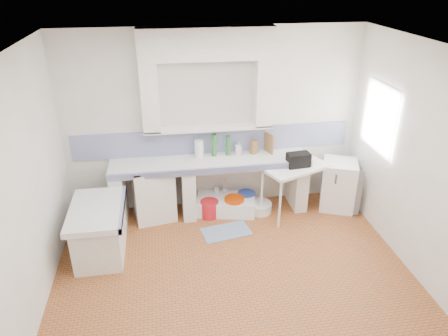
{
  "coord_description": "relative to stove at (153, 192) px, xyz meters",
  "views": [
    {
      "loc": [
        -0.77,
        -3.94,
        3.55
      ],
      "look_at": [
        0.0,
        1.0,
        1.1
      ],
      "focal_mm": 33.45,
      "sensor_mm": 36.0,
      "label": 1
    }
  ],
  "objects": [
    {
      "name": "floor",
      "position": [
        0.99,
        -1.71,
        -0.42
      ],
      "size": [
        4.5,
        4.5,
        0.0
      ],
      "primitive_type": "plane",
      "color": "#A25628",
      "rests_on": "ground"
    },
    {
      "name": "ceiling",
      "position": [
        0.99,
        -1.71,
        2.38
      ],
      "size": [
        4.5,
        4.5,
        0.0
      ],
      "primitive_type": "plane",
      "rotation": [
        3.14,
        0.0,
        0.0
      ],
      "color": "white",
      "rests_on": "ground"
    },
    {
      "name": "wall_back",
      "position": [
        0.99,
        0.29,
        0.98
      ],
      "size": [
        4.5,
        0.0,
        4.5
      ],
      "primitive_type": "plane",
      "rotation": [
        1.57,
        0.0,
        0.0
      ],
      "color": "white",
      "rests_on": "ground"
    },
    {
      "name": "wall_front",
      "position": [
        0.99,
        -3.71,
        0.98
      ],
      "size": [
        4.5,
        0.0,
        4.5
      ],
      "primitive_type": "plane",
      "rotation": [
        -1.57,
        0.0,
        0.0
      ],
      "color": "white",
      "rests_on": "ground"
    },
    {
      "name": "wall_left",
      "position": [
        -1.26,
        -1.71,
        0.98
      ],
      "size": [
        0.0,
        4.5,
        4.5
      ],
      "primitive_type": "plane",
      "rotation": [
        1.57,
        0.0,
        1.57
      ],
      "color": "white",
      "rests_on": "ground"
    },
    {
      "name": "wall_right",
      "position": [
        3.24,
        -1.71,
        0.98
      ],
      "size": [
        0.0,
        4.5,
        4.5
      ],
      "primitive_type": "plane",
      "rotation": [
        1.57,
        0.0,
        -1.57
      ],
      "color": "white",
      "rests_on": "ground"
    },
    {
      "name": "alcove_mass",
      "position": [
        0.89,
        0.17,
        2.15
      ],
      "size": [
        1.9,
        0.25,
        0.45
      ],
      "primitive_type": "cube",
      "color": "white",
      "rests_on": "ground"
    },
    {
      "name": "window_frame",
      "position": [
        3.41,
        -0.51,
        1.18
      ],
      "size": [
        0.35,
        0.86,
        1.06
      ],
      "primitive_type": "cube",
      "color": "#362311",
      "rests_on": "ground"
    },
    {
      "name": "lace_valance",
      "position": [
        3.27,
        -0.51,
        1.56
      ],
      "size": [
        0.01,
        0.84,
        0.24
      ],
      "primitive_type": "cube",
      "color": "white",
      "rests_on": "ground"
    },
    {
      "name": "counter_slab",
      "position": [
        0.89,
        -0.01,
        0.44
      ],
      "size": [
        3.0,
        0.6,
        0.08
      ],
      "primitive_type": "cube",
      "color": "white",
      "rests_on": "ground"
    },
    {
      "name": "counter_lip",
      "position": [
        0.89,
        -0.29,
        0.44
      ],
      "size": [
        3.0,
        0.04,
        0.1
      ],
      "primitive_type": "cube",
      "color": "navy",
      "rests_on": "ground"
    },
    {
      "name": "counter_pier_left",
      "position": [
        -0.51,
        -0.01,
        -0.01
      ],
      "size": [
        0.2,
        0.55,
        0.82
      ],
      "primitive_type": "cube",
      "color": "white",
      "rests_on": "ground"
    },
    {
      "name": "counter_pier_mid",
      "position": [
        0.54,
        -0.01,
        -0.01
      ],
      "size": [
        0.2,
        0.55,
        0.82
      ],
      "primitive_type": "cube",
      "color": "white",
      "rests_on": "ground"
    },
    {
      "name": "counter_pier_right",
      "position": [
        2.29,
        -0.01,
        -0.01
      ],
      "size": [
        0.2,
        0.55,
        0.82
      ],
      "primitive_type": "cube",
      "color": "white",
      "rests_on": "ground"
    },
    {
      "name": "peninsula_top",
      "position": [
        -0.71,
        -0.81,
        0.24
      ],
      "size": [
        0.7,
        1.1,
        0.08
      ],
      "primitive_type": "cube",
      "color": "white",
      "rests_on": "ground"
    },
    {
      "name": "peninsula_base",
      "position": [
        -0.71,
        -0.81,
        -0.11
      ],
      "size": [
        0.6,
        1.0,
        0.62
      ],
      "primitive_type": "cube",
      "color": "white",
      "rests_on": "ground"
    },
    {
      "name": "peninsula_lip",
      "position": [
        -0.38,
        -0.81,
        0.24
      ],
      "size": [
        0.04,
        1.1,
        0.1
      ],
      "primitive_type": "cube",
      "color": "navy",
      "rests_on": "ground"
    },
    {
      "name": "backsplash",
      "position": [
        0.99,
        0.28,
        0.68
      ],
      "size": [
        4.27,
        0.03,
        0.4
      ],
      "primitive_type": "cube",
      "color": "navy",
      "rests_on": "ground"
    },
    {
      "name": "stove",
      "position": [
        0.0,
        0.0,
        0.0
      ],
      "size": [
        0.69,
        0.67,
        0.85
      ],
      "primitive_type": "cube",
      "rotation": [
        0.0,
        0.0,
        0.17
      ],
      "color": "white",
      "rests_on": "ground"
    },
    {
      "name": "sink",
      "position": [
        1.12,
        -0.04,
        -0.31
      ],
      "size": [
        0.99,
        0.66,
        0.22
      ],
      "primitive_type": "cube",
      "rotation": [
        0.0,
        0.0,
        -0.2
      ],
      "color": "white",
      "rests_on": "ground"
    },
    {
      "name": "side_table",
      "position": [
        2.15,
        -0.23,
        -0.01
      ],
      "size": [
        1.11,
        0.88,
        0.04
      ],
      "primitive_type": "cube",
      "rotation": [
        0.0,
        0.0,
        0.4
      ],
      "color": "white",
      "rests_on": "ground"
    },
    {
      "name": "fridge",
      "position": [
        2.91,
        -0.17,
        -0.02
      ],
      "size": [
        0.67,
        0.67,
        0.8
      ],
      "primitive_type": "cube",
      "rotation": [
        0.0,
        0.0,
        -0.38
      ],
      "color": "white",
      "rests_on": "ground"
    },
    {
      "name": "bucket_red",
      "position": [
        0.84,
        -0.15,
        -0.29
      ],
      "size": [
        0.29,
        0.29,
        0.27
      ],
      "primitive_type": "cylinder",
      "rotation": [
        0.0,
        0.0,
        -0.03
      ],
      "color": "red",
      "rests_on": "ground"
    },
    {
      "name": "bucket_orange",
      "position": [
        1.23,
        -0.15,
        -0.28
      ],
      "size": [
        0.35,
        0.35,
        0.29
      ],
      "primitive_type": "cylinder",
      "rotation": [
        0.0,
        0.0,
        0.14
      ],
      "color": "#D13901",
      "rests_on": "ground"
    },
    {
      "name": "bucket_blue",
      "position": [
        1.46,
        0.03,
        -0.29
      ],
      "size": [
        0.32,
        0.32,
        0.27
      ],
      "primitive_type": "cylinder",
      "rotation": [
        0.0,
        0.0,
        -0.12
      ],
      "color": "#2542A9",
      "rests_on": "ground"
    },
    {
      "name": "basin_white",
      "position": [
        1.65,
        -0.13,
        -0.35
      ],
      "size": [
        0.49,
        0.49,
        0.15
      ],
      "primitive_type": "cylinder",
      "rotation": [
        0.0,
        0.0,
        -0.31
      ],
      "color": "white",
      "rests_on": "ground"
    },
    {
      "name": "water_bottle_a",
      "position": [
        1.0,
        0.14,
        -0.25
      ],
      "size": [
        0.11,
        0.11,
        0.34
      ],
      "primitive_type": "cylinder",
      "rotation": [
        0.0,
        0.0,
        -0.35
      ],
      "color": "silver",
      "rests_on": "ground"
    },
    {
      "name": "water_bottle_b",
      "position": [
        1.14,
        0.14,
        -0.26
      ],
      "size": [
        0.11,
        0.11,
        0.32
      ],
      "primitive_type": "cylinder",
      "rotation": [
        0.0,
        0.0,
        -0.37
      ],
      "color": "silver",
      "rests_on": "ground"
    },
    {
      "name": "black_bag",
      "position": [
        2.18,
        -0.25,
        0.5
      ],
      "size": [
        0.35,
        0.23,
        0.21
      ],
      "primitive_type": "cube",
      "rotation": [
        0.0,
        0.0,
        0.11
      ],
      "color": "black",
      "rests_on": "side_table"
    },
    {
      "name": "green_bottle_a",
      "position": [
        0.97,
        0.14,
        0.65
      ],
      "size": [
        0.09,
        0.09,
        0.35
      ],
      "primitive_type": "cylinder",
      "rotation": [
        0.0,
        0.0,
        -0.19
      ],
      "color": "#2B6B2D",
      "rests_on": "counter_slab"
    },
    {
      "name": "green_bottle_b",
      "position": [
        1.18,
        0.14,
        0.63
      ],
      "size": [
        0.07,
        0.07,
        0.31
      ],
      "primitive_type": "cylinder",
      "rotation": [
        0.0,
        0.0,
        -0.02
      ],
      "color": "#2B6B2D",
      "rests_on": "counter_slab"
    },
    {
      "name": "knife_block",
      "position": [
        1.58,
        0.14,
        0.58
      ],
      "size": [
        0.13,
        0.12,
        0.21
      ],
      "primitive_type": "cube",
      "rotation": [
        0.0,
        0.0,
        0.42
      ],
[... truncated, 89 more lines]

